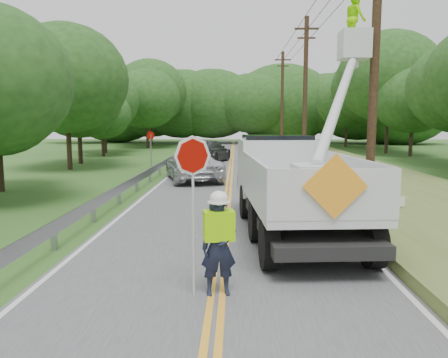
{
  "coord_description": "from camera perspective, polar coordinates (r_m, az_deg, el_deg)",
  "views": [
    {
      "loc": [
        0.33,
        -6.31,
        3.13
      ],
      "look_at": [
        0.0,
        6.0,
        1.5
      ],
      "focal_mm": 35.24,
      "sensor_mm": 36.0,
      "label": 1
    }
  ],
  "objects": [
    {
      "name": "ground",
      "position": [
        7.05,
        -1.39,
        -18.83
      ],
      "size": [
        140.0,
        140.0,
        0.0
      ],
      "primitive_type": "plane",
      "color": "#30551D",
      "rests_on": "ground"
    },
    {
      "name": "road",
      "position": [
        20.55,
        0.6,
        -1.19
      ],
      "size": [
        7.2,
        96.0,
        0.03
      ],
      "color": "#4D4D4F",
      "rests_on": "ground"
    },
    {
      "name": "guardrail",
      "position": [
        21.81,
        -9.97,
        0.65
      ],
      "size": [
        0.18,
        48.0,
        0.77
      ],
      "color": "gray",
      "rests_on": "ground"
    },
    {
      "name": "utility_poles",
      "position": [
        23.88,
        13.13,
        12.49
      ],
      "size": [
        1.6,
        43.3,
        10.0
      ],
      "color": "black",
      "rests_on": "ground"
    },
    {
      "name": "tall_grass_verge",
      "position": [
        21.61,
        19.78,
        -0.83
      ],
      "size": [
        7.0,
        96.0,
        0.3
      ],
      "primitive_type": "cube",
      "color": "#516832",
      "rests_on": "ground"
    },
    {
      "name": "treeline_left",
      "position": [
        38.37,
        -15.09,
        10.79
      ],
      "size": [
        10.32,
        54.63,
        10.73
      ],
      "color": "#332319",
      "rests_on": "ground"
    },
    {
      "name": "treeline_right",
      "position": [
        36.3,
        26.75,
        11.84
      ],
      "size": [
        11.04,
        53.65,
        11.56
      ],
      "color": "#332319",
      "rests_on": "ground"
    },
    {
      "name": "treeline_horizon",
      "position": [
        62.7,
        2.67,
        9.71
      ],
      "size": [
        56.67,
        15.18,
        11.47
      ],
      "color": "#1F4318",
      "rests_on": "ground"
    },
    {
      "name": "flagger",
      "position": [
        7.89,
        -0.77,
        -7.82
      ],
      "size": [
        1.11,
        0.53,
        2.86
      ],
      "color": "#191E33",
      "rests_on": "road"
    },
    {
      "name": "bucket_truck",
      "position": [
        13.3,
        8.85,
        1.08
      ],
      "size": [
        4.37,
        7.8,
        7.31
      ],
      "color": "black",
      "rests_on": "road"
    },
    {
      "name": "suv_silver",
      "position": [
        23.22,
        -4.01,
        1.71
      ],
      "size": [
        3.78,
        5.9,
        1.51
      ],
      "primitive_type": "imported",
      "rotation": [
        0.0,
        0.0,
        3.39
      ],
      "color": "silver",
      "rests_on": "road"
    },
    {
      "name": "suv_darkgrey",
      "position": [
        33.23,
        -2.11,
        3.63
      ],
      "size": [
        3.73,
        6.22,
        1.69
      ],
      "primitive_type": "imported",
      "rotation": [
        0.0,
        0.0,
        2.89
      ],
      "color": "#36393D",
      "rests_on": "road"
    },
    {
      "name": "stop_sign_permanent",
      "position": [
        27.14,
        -9.46,
        4.35
      ],
      "size": [
        0.39,
        0.4,
        2.51
      ],
      "color": "gray",
      "rests_on": "ground"
    },
    {
      "name": "yard_sign",
      "position": [
        15.47,
        21.59,
        -2.83
      ],
      "size": [
        0.47,
        0.03,
        0.68
      ],
      "color": "white",
      "rests_on": "ground"
    }
  ]
}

